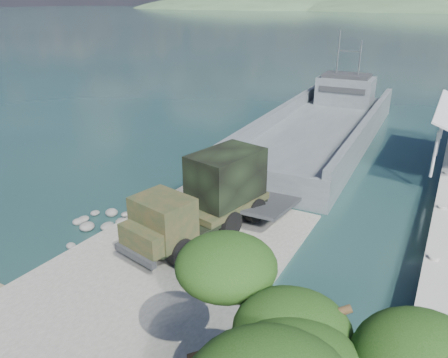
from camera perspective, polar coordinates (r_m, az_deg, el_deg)
ground at (r=22.82m, az=-5.75°, el=-10.44°), size 1400.00×1400.00×0.00m
boat_ramp at (r=22.01m, az=-7.24°, el=-11.11°), size 10.00×18.00×0.50m
shoreline_rocks at (r=26.67m, az=-16.38°, el=-6.14°), size 3.20×5.60×0.90m
landing_craft at (r=41.50m, az=12.42°, el=5.79°), size 9.61×34.42×10.15m
military_truck at (r=23.29m, az=-2.26°, el=-2.36°), size 4.64×9.41×4.19m
soldier at (r=24.04m, az=-9.79°, el=-4.92°), size 0.81×0.77×1.86m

